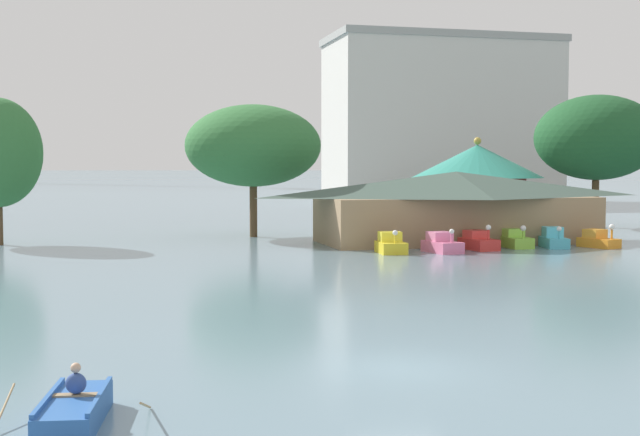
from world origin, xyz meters
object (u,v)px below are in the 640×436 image
pedal_boat_cyan (554,239)px  boathouse (456,205)px  rowboat_with_rower (74,410)px  shoreline_tree_mid (253,146)px  pedal_boat_yellow (391,245)px  shoreline_tree_right (597,138)px  pedal_boat_pink (442,244)px  green_roof_pavilion (477,178)px  pedal_boat_orange (598,240)px  pedal_boat_lime (514,240)px  background_building_block (441,120)px  pedal_boat_red (478,242)px

pedal_boat_cyan → boathouse: 7.40m
rowboat_with_rower → boathouse: boathouse is taller
pedal_boat_cyan → shoreline_tree_mid: shoreline_tree_mid is taller
pedal_boat_yellow → shoreline_tree_right: shoreline_tree_right is taller
pedal_boat_pink → green_roof_pavilion: green_roof_pavilion is taller
pedal_boat_yellow → pedal_boat_orange: 14.64m
pedal_boat_lime → background_building_block: bearing=161.9°
pedal_boat_cyan → background_building_block: bearing=176.6°
pedal_boat_cyan → green_roof_pavilion: 23.14m
pedal_boat_lime → green_roof_pavilion: size_ratio=0.23×
boathouse → pedal_boat_lime: bearing=-62.8°
shoreline_tree_mid → shoreline_tree_right: bearing=4.7°
pedal_boat_cyan → pedal_boat_orange: size_ratio=1.00×
pedal_boat_pink → shoreline_tree_right: 28.11m
pedal_boat_lime → pedal_boat_orange: size_ratio=0.98×
pedal_boat_pink → pedal_boat_orange: 11.37m
pedal_boat_pink → shoreline_tree_mid: bearing=-154.9°
pedal_boat_cyan → green_roof_pavilion: green_roof_pavilion is taller
rowboat_with_rower → green_roof_pavilion: green_roof_pavilion is taller
pedal_boat_pink → green_roof_pavilion: bearing=141.9°
green_roof_pavilion → shoreline_tree_right: bearing=-39.1°
pedal_boat_red → green_roof_pavilion: (10.07, 22.38, 3.76)m
rowboat_with_rower → background_building_block: background_building_block is taller
rowboat_with_rower → boathouse: bearing=155.1°
pedal_boat_orange → green_roof_pavilion: green_roof_pavilion is taller
rowboat_with_rower → green_roof_pavilion: 64.38m
pedal_boat_cyan → shoreline_tree_right: (12.88, 15.66, 7.37)m
boathouse → shoreline_tree_right: size_ratio=1.77×
pedal_boat_yellow → background_building_block: size_ratio=0.07×
pedal_boat_red → pedal_boat_pink: bearing=-77.0°
background_building_block → green_roof_pavilion: bearing=-108.0°
pedal_boat_orange → shoreline_tree_mid: (-20.99, 13.72, 6.47)m
pedal_boat_pink → pedal_boat_red: (2.99, 1.10, -0.01)m
green_roof_pavilion → pedal_boat_cyan: bearing=-101.7°
pedal_boat_cyan → shoreline_tree_right: shoreline_tree_right is taller
pedal_boat_red → pedal_boat_cyan: 5.44m
shoreline_tree_right → green_roof_pavilion: bearing=140.9°
rowboat_with_rower → shoreline_tree_mid: 47.14m
pedal_boat_pink → green_roof_pavilion: 27.13m
pedal_boat_orange → green_roof_pavilion: (1.70, 22.97, 3.78)m
pedal_boat_lime → pedal_boat_orange: pedal_boat_orange is taller
pedal_boat_cyan → shoreline_tree_mid: size_ratio=0.28×
pedal_boat_cyan → rowboat_with_rower: bearing=-29.9°
pedal_boat_pink → background_building_block: (27.64, 68.30, 11.71)m
pedal_boat_red → pedal_boat_cyan: pedal_boat_red is taller
shoreline_tree_mid → rowboat_with_rower: bearing=-104.0°
pedal_boat_yellow → pedal_boat_cyan: (11.70, 0.82, 0.01)m
pedal_boat_yellow → pedal_boat_lime: 9.35m
pedal_boat_lime → background_building_block: 70.88m
pedal_boat_orange → shoreline_tree_mid: 25.90m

